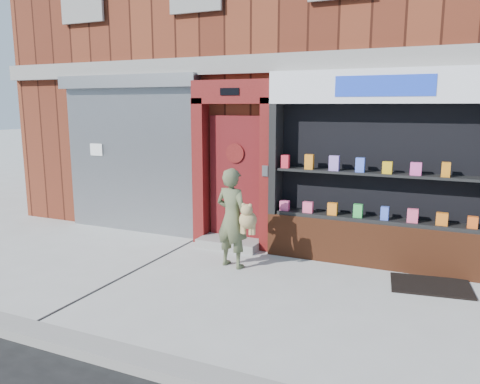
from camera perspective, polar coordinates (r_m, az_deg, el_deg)
The scene contains 8 objects.
ground at distance 6.59m, azimuth -1.72°, elevation -11.53°, with size 80.00×80.00×0.00m, color #9E9E99.
curb at distance 4.91m, azimuth -13.42°, elevation -19.19°, with size 60.00×0.30×0.12m, color gray.
building at distance 11.89m, azimuth 11.55°, elevation 17.68°, with size 12.00×8.16×8.00m.
shutter_bay at distance 9.37m, azimuth -13.25°, elevation 5.61°, with size 3.10×0.30×3.04m.
red_door_bay at distance 8.17m, azimuth -0.80°, elevation 3.37°, with size 1.52×0.58×2.90m.
pharmacy_bay at distance 7.44m, azimuth 16.75°, elevation 1.56°, with size 3.50×0.41×3.00m.
woman at distance 7.16m, azimuth -0.82°, elevation -3.19°, with size 0.75×0.48×1.55m.
doormat at distance 7.11m, azimuth 22.23°, elevation -10.52°, with size 1.05×0.74×0.03m, color black.
Camera 1 is at (2.68, -5.49, 2.47)m, focal length 35.00 mm.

